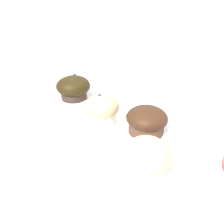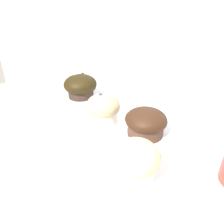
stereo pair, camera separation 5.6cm
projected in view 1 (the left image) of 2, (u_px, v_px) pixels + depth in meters
The scene contains 6 objects.
wall_back at pixel (168, 70), 0.98m from camera, with size 3.20×0.10×1.80m, color #B2B7BC.
muffin_front_center at pixel (73, 88), 0.72m from camera, with size 0.11×0.11×0.08m.
muffin_back_left at pixel (147, 159), 0.41m from camera, with size 0.09×0.09×0.08m.
muffin_back_right at pixel (103, 109), 0.58m from camera, with size 0.09×0.09×0.09m.
muffin_front_left at pixel (147, 120), 0.55m from camera, with size 0.10×0.10×0.07m.
price_card at pixel (43, 74), 0.86m from camera, with size 0.06×0.06×0.06m.
Camera 1 is at (0.30, -0.34, 1.20)m, focal length 35.00 mm.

